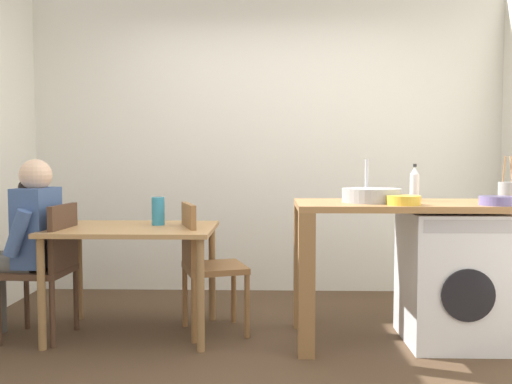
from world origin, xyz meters
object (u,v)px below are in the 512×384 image
(washing_machine, at_px, (451,277))
(vase, at_px, (158,211))
(seated_person, at_px, (25,238))
(bottle_tall_green, at_px, (415,184))
(utensil_crock, at_px, (507,191))
(dining_table, at_px, (134,241))
(colander, at_px, (496,200))
(chair_opposite, at_px, (204,260))
(mixing_bowl, at_px, (404,200))
(chair_person_seat, at_px, (49,263))

(washing_machine, xyz_separation_m, vase, (-1.96, 0.21, 0.41))
(seated_person, relative_size, bottle_tall_green, 4.84)
(utensil_crock, bearing_deg, washing_machine, -171.90)
(seated_person, relative_size, vase, 6.12)
(dining_table, bearing_deg, colander, -8.22)
(chair_opposite, distance_m, vase, 0.47)
(utensil_crock, relative_size, colander, 1.50)
(vase, bearing_deg, mixing_bowl, -14.48)
(bottle_tall_green, bearing_deg, chair_opposite, -179.78)
(utensil_crock, bearing_deg, vase, 176.01)
(dining_table, height_order, mixing_bowl, mixing_bowl)
(dining_table, height_order, chair_person_seat, chair_person_seat)
(chair_opposite, bearing_deg, chair_person_seat, -101.16)
(utensil_crock, bearing_deg, bottle_tall_green, 170.68)
(chair_person_seat, distance_m, washing_machine, 2.66)
(chair_opposite, distance_m, utensil_crock, 2.06)
(colander, bearing_deg, washing_machine, 130.74)
(washing_machine, xyz_separation_m, mixing_bowl, (-0.37, -0.20, 0.52))
(chair_person_seat, relative_size, washing_machine, 1.05)
(washing_machine, bearing_deg, colander, -49.26)
(seated_person, distance_m, colander, 3.03)
(utensil_crock, height_order, vase, utensil_crock)
(washing_machine, height_order, bottle_tall_green, bottle_tall_green)
(chair_person_seat, height_order, bottle_tall_green, bottle_tall_green)
(dining_table, distance_m, colander, 2.35)
(mixing_bowl, distance_m, colander, 0.55)
(chair_opposite, bearing_deg, utensil_crock, 69.03)
(seated_person, bearing_deg, colander, -91.34)
(mixing_bowl, height_order, utensil_crock, utensil_crock)
(vase, bearing_deg, colander, -11.37)
(chair_person_seat, xyz_separation_m, bottle_tall_green, (2.45, 0.14, 0.52))
(bottle_tall_green, relative_size, colander, 1.24)
(washing_machine, bearing_deg, mixing_bowl, -151.61)
(chair_person_seat, xyz_separation_m, washing_machine, (2.66, -0.01, -0.08))
(dining_table, relative_size, mixing_bowl, 5.32)
(chair_opposite, relative_size, seated_person, 0.75)
(washing_machine, distance_m, bottle_tall_green, 0.65)
(seated_person, bearing_deg, mixing_bowl, -91.88)
(dining_table, relative_size, bottle_tall_green, 4.44)
(washing_machine, height_order, vase, vase)
(washing_machine, relative_size, vase, 4.39)
(dining_table, bearing_deg, bottle_tall_green, 0.96)
(mixing_bowl, bearing_deg, seated_person, 174.94)
(utensil_crock, xyz_separation_m, vase, (-2.33, 0.16, -0.15))
(chair_person_seat, bearing_deg, vase, -70.47)
(colander, distance_m, vase, 2.20)
(bottle_tall_green, distance_m, colander, 0.54)
(seated_person, distance_m, utensil_crock, 3.20)
(washing_machine, relative_size, utensil_crock, 2.87)
(washing_machine, height_order, utensil_crock, utensil_crock)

